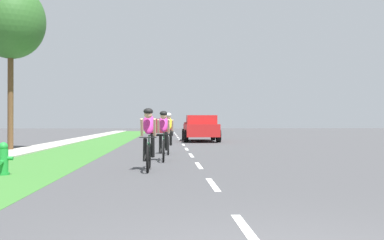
# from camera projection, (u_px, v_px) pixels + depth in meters

# --- Properties ---
(ground_plane) EXTENTS (120.00, 120.00, 0.00)m
(ground_plane) POSITION_uv_depth(u_px,v_px,m) (184.00, 145.00, 23.25)
(ground_plane) COLOR #424244
(grass_verge) EXTENTS (2.94, 70.00, 0.01)m
(grass_verge) POSITION_uv_depth(u_px,v_px,m) (94.00, 145.00, 22.97)
(grass_verge) COLOR #38722D
(grass_verge) RESTS_ON ground_plane
(sidewalk_concrete) EXTENTS (1.48, 70.00, 0.10)m
(sidewalk_concrete) POSITION_uv_depth(u_px,v_px,m) (52.00, 145.00, 22.84)
(sidewalk_concrete) COLOR #B2ADA3
(sidewalk_concrete) RESTS_ON ground_plane
(lane_markings_center) EXTENTS (0.12, 54.07, 0.01)m
(lane_markings_center) POSITION_uv_depth(u_px,v_px,m) (181.00, 142.00, 27.24)
(lane_markings_center) COLOR white
(lane_markings_center) RESTS_ON ground_plane
(fire_hydrant_green) EXTENTS (0.44, 0.38, 0.76)m
(fire_hydrant_green) POSITION_uv_depth(u_px,v_px,m) (3.00, 159.00, 10.12)
(fire_hydrant_green) COLOR #1E8C33
(fire_hydrant_green) RESTS_ON ground_plane
(cyclist_lead) EXTENTS (0.42, 1.72, 1.58)m
(cyclist_lead) POSITION_uv_depth(u_px,v_px,m) (149.00, 139.00, 11.09)
(cyclist_lead) COLOR black
(cyclist_lead) RESTS_ON ground_plane
(cyclist_trailing) EXTENTS (0.42, 1.72, 1.58)m
(cyclist_trailing) POSITION_uv_depth(u_px,v_px,m) (164.00, 135.00, 13.82)
(cyclist_trailing) COLOR black
(cyclist_trailing) RESTS_ON ground_plane
(cyclist_distant) EXTENTS (0.42, 1.72, 1.58)m
(cyclist_distant) POSITION_uv_depth(u_px,v_px,m) (168.00, 133.00, 16.77)
(cyclist_distant) COLOR black
(cyclist_distant) RESTS_ON ground_plane
(pickup_red) EXTENTS (2.22, 5.10, 1.64)m
(pickup_red) POSITION_uv_depth(u_px,v_px,m) (200.00, 128.00, 27.68)
(pickup_red) COLOR red
(pickup_red) RESTS_ON ground_plane
(sedan_maroon) EXTENTS (1.98, 4.30, 1.52)m
(sedan_maroon) POSITION_uv_depth(u_px,v_px,m) (162.00, 127.00, 40.00)
(sedan_maroon) COLOR maroon
(sedan_maroon) RESTS_ON ground_plane
(street_tree_near) EXTENTS (2.93, 2.93, 7.18)m
(street_tree_near) POSITION_uv_depth(u_px,v_px,m) (11.00, 22.00, 18.75)
(street_tree_near) COLOR brown
(street_tree_near) RESTS_ON ground_plane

